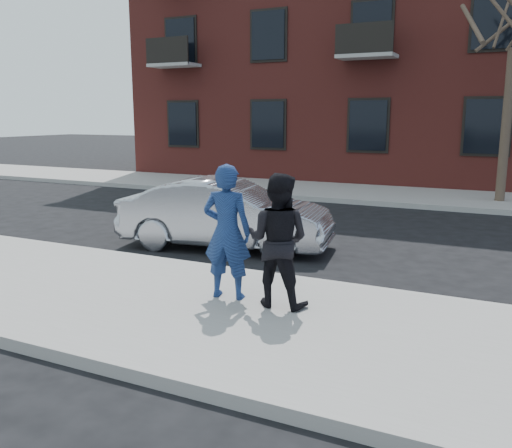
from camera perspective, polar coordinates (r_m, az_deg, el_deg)
The scene contains 9 objects.
ground at distance 8.03m, azimuth -13.44°, elevation -7.53°, with size 100.00×100.00×0.00m, color black.
near_sidewalk at distance 7.83m, azimuth -14.63°, elevation -7.51°, with size 50.00×3.50×0.15m, color gray.
near_curb at distance 9.20m, azimuth -7.38°, elevation -4.38°, with size 50.00×0.10×0.15m, color #999691.
far_sidewalk at distance 17.95m, azimuth 9.76°, elevation 3.28°, with size 50.00×3.50×0.15m, color gray.
far_curb at distance 16.24m, azimuth 7.99°, elevation 2.50°, with size 50.00×0.10×0.15m, color #999691.
apartment_building at distance 24.28m, azimuth 19.83°, elevation 19.29°, with size 24.30×10.30×12.30m.
silver_sedan at distance 10.51m, azimuth -3.21°, elevation 1.05°, with size 1.43×4.09×1.35m, color #999BA3.
man_hoodie at distance 7.15m, azimuth -3.07°, elevation -0.83°, with size 0.72×0.54×1.80m.
man_peacoat at distance 6.86m, azimuth 2.32°, elevation -1.73°, with size 0.86×0.69×1.71m.
Camera 1 is at (4.88, -5.84, 2.57)m, focal length 38.00 mm.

